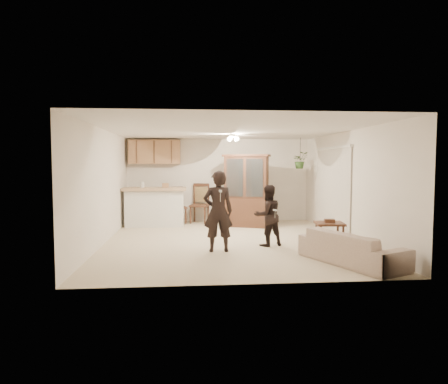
{
  "coord_description": "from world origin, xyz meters",
  "views": [
    {
      "loc": [
        -0.89,
        -8.88,
        1.74
      ],
      "look_at": [
        -0.08,
        0.4,
        1.09
      ],
      "focal_mm": 32.0,
      "sensor_mm": 36.0,
      "label": 1
    }
  ],
  "objects": [
    {
      "name": "adult",
      "position": [
        -0.32,
        -1.03,
        0.9
      ],
      "size": [
        0.67,
        0.46,
        1.8
      ],
      "primitive_type": "imported",
      "rotation": [
        0.0,
        0.0,
        3.19
      ],
      "color": "black",
      "rests_on": "floor"
    },
    {
      "name": "child",
      "position": [
        0.77,
        -0.57,
        0.68
      ],
      "size": [
        0.78,
        0.69,
        1.35
      ],
      "primitive_type": "imported",
      "rotation": [
        0.0,
        0.0,
        3.46
      ],
      "color": "black",
      "rests_on": "floor"
    },
    {
      "name": "wall_right",
      "position": [
        2.75,
        0.0,
        1.25
      ],
      "size": [
        0.02,
        6.5,
        2.5
      ],
      "primitive_type": "cube",
      "color": "white",
      "rests_on": "ground"
    },
    {
      "name": "controller_child",
      "position": [
        0.87,
        -0.86,
        0.8
      ],
      "size": [
        0.07,
        0.12,
        0.03
      ],
      "primitive_type": "cube",
      "rotation": [
        0.0,
        0.0,
        3.46
      ],
      "color": "silver",
      "rests_on": "child"
    },
    {
      "name": "vertical_blinds",
      "position": [
        2.71,
        0.9,
        1.1
      ],
      "size": [
        0.06,
        2.3,
        2.1
      ],
      "primitive_type": null,
      "color": "beige",
      "rests_on": "wall_right"
    },
    {
      "name": "hanging_plant",
      "position": [
        2.3,
        2.4,
        1.85
      ],
      "size": [
        0.43,
        0.37,
        0.48
      ],
      "primitive_type": "imported",
      "color": "#234F1F",
      "rests_on": "ceiling"
    },
    {
      "name": "side_table",
      "position": [
        1.87,
        -1.28,
        0.31
      ],
      "size": [
        0.6,
        0.6,
        0.66
      ],
      "rotation": [
        0.0,
        0.0,
        -0.13
      ],
      "color": "#3E1F16",
      "rests_on": "floor"
    },
    {
      "name": "ceiling",
      "position": [
        0.0,
        0.0,
        2.5
      ],
      "size": [
        5.5,
        6.5,
        0.02
      ],
      "primitive_type": "cube",
      "color": "silver",
      "rests_on": "wall_back"
    },
    {
      "name": "chair_hutch_right",
      "position": [
        0.89,
        2.14,
        0.27
      ],
      "size": [
        0.6,
        0.6,
        0.97
      ],
      "rotation": [
        0.0,
        0.0,
        3.78
      ],
      "color": "#3E1F16",
      "rests_on": "floor"
    },
    {
      "name": "wall_back",
      "position": [
        0.0,
        3.25,
        1.25
      ],
      "size": [
        5.5,
        0.02,
        2.5
      ],
      "primitive_type": "cube",
      "color": "white",
      "rests_on": "ground"
    },
    {
      "name": "upper_cabinets",
      "position": [
        -1.9,
        3.07,
        2.1
      ],
      "size": [
        1.5,
        0.34,
        0.7
      ],
      "primitive_type": "cube",
      "color": "#996D43",
      "rests_on": "wall_back"
    },
    {
      "name": "sofa",
      "position": [
        1.93,
        -2.22,
        0.37
      ],
      "size": [
        1.43,
        2.01,
        0.73
      ],
      "primitive_type": "imported",
      "rotation": [
        0.0,
        0.0,
        1.99
      ],
      "color": "beige",
      "rests_on": "floor"
    },
    {
      "name": "china_hutch",
      "position": [
        0.69,
        2.08,
        0.99
      ],
      "size": [
        1.36,
        0.93,
        2.01
      ],
      "rotation": [
        0.0,
        0.0,
        -0.38
      ],
      "color": "#3E1F16",
      "rests_on": "floor"
    },
    {
      "name": "chair_bar",
      "position": [
        -1.24,
        2.8,
        0.3
      ],
      "size": [
        0.59,
        0.59,
        1.08
      ],
      "rotation": [
        0.0,
        0.0,
        0.28
      ],
      "color": "#3E1F16",
      "rests_on": "floor"
    },
    {
      "name": "bar_top",
      "position": [
        -1.85,
        2.35,
        1.05
      ],
      "size": [
        1.75,
        0.7,
        0.08
      ],
      "primitive_type": "cube",
      "color": "tan",
      "rests_on": "breakfast_bar"
    },
    {
      "name": "floor",
      "position": [
        0.0,
        0.0,
        0.0
      ],
      "size": [
        6.5,
        6.5,
        0.0
      ],
      "primitive_type": "plane",
      "color": "#C3AD94",
      "rests_on": "ground"
    },
    {
      "name": "ceiling_fixture",
      "position": [
        0.2,
        1.2,
        2.4
      ],
      "size": [
        0.36,
        0.36,
        0.2
      ],
      "primitive_type": null,
      "color": "#FFF1BF",
      "rests_on": "ceiling"
    },
    {
      "name": "breakfast_bar",
      "position": [
        -1.85,
        2.35,
        0.5
      ],
      "size": [
        1.6,
        0.55,
        1.0
      ],
      "primitive_type": "cube",
      "color": "white",
      "rests_on": "floor"
    },
    {
      "name": "wall_left",
      "position": [
        -2.75,
        0.0,
        1.25
      ],
      "size": [
        0.02,
        6.5,
        2.5
      ],
      "primitive_type": "cube",
      "color": "white",
      "rests_on": "ground"
    },
    {
      "name": "controller_adult",
      "position": [
        -0.3,
        -1.41,
        1.24
      ],
      "size": [
        0.05,
        0.14,
        0.04
      ],
      "primitive_type": "cube",
      "rotation": [
        0.0,
        0.0,
        3.19
      ],
      "color": "silver",
      "rests_on": "adult"
    },
    {
      "name": "wall_front",
      "position": [
        0.0,
        -3.25,
        1.25
      ],
      "size": [
        5.5,
        0.02,
        2.5
      ],
      "primitive_type": "cube",
      "color": "white",
      "rests_on": "ground"
    },
    {
      "name": "chair_hutch_left",
      "position": [
        -0.59,
        2.89,
        0.33
      ],
      "size": [
        0.64,
        0.64,
        1.17
      ],
      "rotation": [
        0.0,
        0.0,
        -0.28
      ],
      "color": "#3E1F16",
      "rests_on": "floor"
    },
    {
      "name": "plant_cord",
      "position": [
        2.3,
        2.4,
        2.17
      ],
      "size": [
        0.01,
        0.01,
        0.65
      ],
      "primitive_type": "cylinder",
      "color": "black",
      "rests_on": "ceiling"
    }
  ]
}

